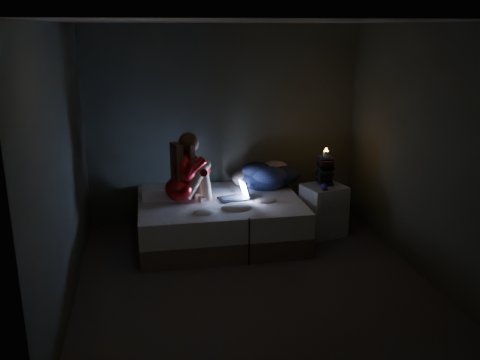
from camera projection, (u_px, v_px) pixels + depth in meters
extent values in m
cube|color=#463C38|center=(253.00, 281.00, 5.45)|extent=(3.60, 3.80, 0.02)
cube|color=silver|center=(255.00, 20.00, 4.70)|extent=(3.60, 3.80, 0.02)
cube|color=#4E5446|center=(224.00, 125.00, 6.88)|extent=(3.60, 0.02, 2.60)
cube|color=#4E5446|center=(316.00, 233.00, 3.28)|extent=(3.60, 0.02, 2.60)
cube|color=#4E5446|center=(61.00, 169.00, 4.76)|extent=(0.02, 3.80, 2.60)
cube|color=#4E5446|center=(424.00, 152.00, 5.39)|extent=(0.02, 3.80, 2.60)
cube|color=white|center=(160.00, 192.00, 6.38)|extent=(0.43, 0.31, 0.13)
cube|color=silver|center=(323.00, 210.00, 6.56)|extent=(0.58, 0.54, 0.65)
cylinder|color=beige|center=(326.00, 154.00, 6.41)|extent=(0.07, 0.07, 0.08)
cube|color=black|center=(322.00, 188.00, 6.35)|extent=(0.12, 0.16, 0.01)
sphere|color=navy|center=(321.00, 186.00, 6.31)|extent=(0.08, 0.08, 0.08)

